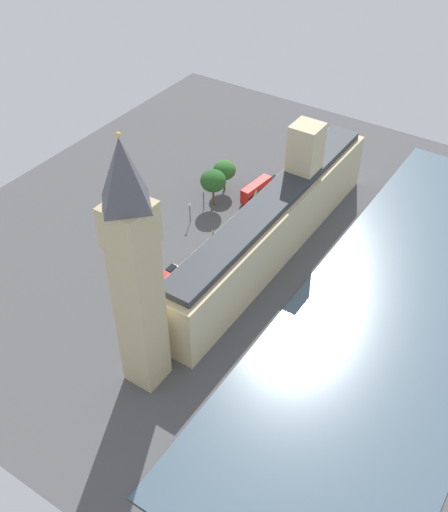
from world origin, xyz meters
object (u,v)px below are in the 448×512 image
Objects in this scene: clock_tower at (135,269)px; pedestrian_trailing at (218,263)px; double_decker_bus_leading at (153,292)px; street_lamp_slot_11 at (190,209)px; car_silver_kerbside at (228,228)px; car_white_midblock at (171,271)px; double_decker_bus_opposite_hall at (256,190)px; car_dark_green_corner at (194,260)px; street_lamp_slot_12 at (204,196)px; car_black_far_end at (274,179)px; pedestrian_by_river_gate at (253,232)px; pedestrian_under_trees at (258,229)px; parliament_building at (275,222)px; plane_tree_near_tower at (213,181)px; plane_tree_slot_10 at (224,170)px.

clock_tower is 34.14× the size of pedestrian_trailing.
street_lamp_slot_11 is at bearing -68.79° from double_decker_bus_leading.
car_white_midblock is (2.13, 20.87, -0.00)m from car_silver_kerbside.
street_lamp_slot_11 is at bearing 70.98° from double_decker_bus_opposite_hall.
street_lamp_slot_12 reaches higher than car_dark_green_corner.
car_dark_green_corner is at bearing -89.69° from car_silver_kerbside.
street_lamp_slot_11 is (8.73, 27.85, 3.15)m from car_black_far_end.
pedestrian_under_trees is at bearing -106.02° from pedestrian_by_river_gate.
street_lamp_slot_12 is at bearing -96.17° from pedestrian_under_trees.
parliament_building is 13.76× the size of street_lamp_slot_11.
pedestrian_trailing is at bearing 146.74° from street_lamp_slot_11.
parliament_building reaches higher than plane_tree_near_tower.
parliament_building is 23.01m from double_decker_bus_opposite_hall.
car_black_far_end is at bearing 94.21° from car_dark_green_corner.
pedestrian_under_trees is 0.98× the size of pedestrian_by_river_gate.
pedestrian_by_river_gate is (-5.97, -2.23, -0.19)m from car_silver_kerbside.
pedestrian_trailing is at bearing 126.69° from plane_tree_near_tower.
plane_tree_near_tower is at bearing -106.55° from street_lamp_slot_12.
pedestrian_trailing is at bearing 120.69° from plane_tree_slot_10.
street_lamp_slot_11 is at bearing -66.29° from car_white_midblock.
parliament_building is 49.92m from clock_tower.
double_decker_bus_leading is at bearing 66.06° from parliament_building.
street_lamp_slot_12 reaches higher than double_decker_bus_leading.
parliament_building is at bearing -54.39° from car_black_far_end.
clock_tower is at bearing 126.34° from double_decker_bus_leading.
plane_tree_slot_10 is at bearing -87.33° from street_lamp_slot_12.
clock_tower is 60.16m from street_lamp_slot_12.
plane_tree_near_tower is (7.83, 8.69, 4.79)m from double_decker_bus_opposite_hall.
double_decker_bus_leading is (-2.31, 9.23, 1.75)m from car_white_midblock.
street_lamp_slot_12 is (10.37, -4.17, 3.33)m from car_silver_kerbside.
pedestrian_trailing is at bearing -130.45° from car_white_midblock.
street_lamp_slot_11 is at bearing 110.08° from pedestrian_trailing.
car_silver_kerbside is 1.04× the size of car_white_midblock.
plane_tree_near_tower is at bearing -24.65° from pedestrian_by_river_gate.
car_white_midblock is at bearing -61.43° from clock_tower.
double_decker_bus_leading reaches higher than car_dark_green_corner.
pedestrian_trailing is at bearing -9.21° from pedestrian_under_trees.
car_silver_kerbside is 11.66m from street_lamp_slot_12.
pedestrian_by_river_gate is at bearing -99.14° from double_decker_bus_leading.
plane_tree_slot_10 is 17.30m from street_lamp_slot_11.
pedestrian_under_trees is (-6.10, -34.13, -1.96)m from double_decker_bus_leading.
plane_tree_near_tower is at bearing -93.51° from street_lamp_slot_11.
clock_tower is 12.64× the size of car_dark_green_corner.
car_silver_kerbside is at bearing -62.99° from pedestrian_under_trees.
car_silver_kerbside is at bearing -80.87° from car_black_far_end.
pedestrian_by_river_gate is at bearing 173.22° from street_lamp_slot_12.
car_silver_kerbside reaches higher than pedestrian_by_river_gate.
double_decker_bus_leading reaches higher than pedestrian_by_river_gate.
car_white_midblock is at bearing 108.20° from street_lamp_slot_12.
plane_tree_near_tower reaches higher than car_dark_green_corner.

